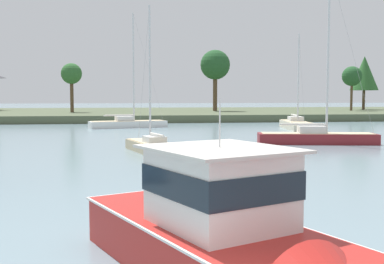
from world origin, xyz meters
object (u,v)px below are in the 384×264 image
sailboat_white (128,125)px  cruiser_red (236,259)px  sailboat_cream (296,127)px  sailboat_maroon (317,140)px  sailboat_sand (153,150)px

sailboat_white → cruiser_red: size_ratio=1.56×
sailboat_cream → sailboat_maroon: (-4.29, -16.13, 0.05)m
sailboat_cream → cruiser_red: sailboat_cream is taller
sailboat_sand → sailboat_white: bearing=93.3°
sailboat_cream → sailboat_sand: (-17.44, -20.37, -0.03)m
sailboat_cream → sailboat_white: sailboat_white is taller
cruiser_red → sailboat_cream: bearing=68.3°
cruiser_red → sailboat_sand: bearing=90.8°
sailboat_white → sailboat_maroon: 25.92m
sailboat_cream → sailboat_sand: 26.82m
sailboat_white → sailboat_maroon: (14.65, -21.38, 0.02)m
sailboat_maroon → cruiser_red: sailboat_maroon is taller
sailboat_cream → sailboat_white: bearing=164.5°
sailboat_sand → cruiser_red: (0.32, -22.59, 0.40)m
sailboat_cream → sailboat_maroon: bearing=-104.9°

